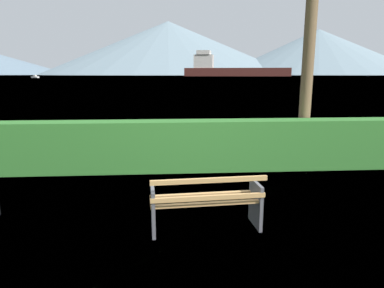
# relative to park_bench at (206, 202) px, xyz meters

# --- Properties ---
(ground_plane) EXTENTS (1400.00, 1400.00, 0.00)m
(ground_plane) POSITION_rel_park_bench_xyz_m (-0.00, 0.06, -0.42)
(ground_plane) COLOR #4C6B33
(water_surface) EXTENTS (620.00, 620.00, 0.00)m
(water_surface) POSITION_rel_park_bench_xyz_m (-0.00, 306.82, -0.42)
(water_surface) COLOR slate
(water_surface) RESTS_ON ground_plane
(park_bench) EXTENTS (1.64, 0.69, 0.87)m
(park_bench) POSITION_rel_park_bench_xyz_m (0.00, 0.00, 0.00)
(park_bench) COLOR tan
(park_bench) RESTS_ON ground_plane
(hedge_row) EXTENTS (12.65, 0.61, 1.18)m
(hedge_row) POSITION_rel_park_bench_xyz_m (-0.00, 3.14, 0.17)
(hedge_row) COLOR #2D6B28
(hedge_row) RESTS_ON ground_plane
(cargo_ship_large) EXTENTS (84.50, 31.96, 20.34)m
(cargo_ship_large) POSITION_rel_park_bench_xyz_m (48.14, 271.19, 5.26)
(cargo_ship_large) COLOR #471E19
(cargo_ship_large) RESTS_ON water_surface
(fishing_boat_near) EXTENTS (4.77, 4.04, 1.47)m
(fishing_boat_near) POSITION_rel_park_bench_xyz_m (-67.86, 174.15, 0.11)
(fishing_boat_near) COLOR silver
(fishing_boat_near) RESTS_ON water_surface
(distant_hills) EXTENTS (858.18, 429.36, 89.51)m
(distant_hills) POSITION_rel_park_bench_xyz_m (18.30, 585.07, 38.79)
(distant_hills) COLOR slate
(distant_hills) RESTS_ON ground_plane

